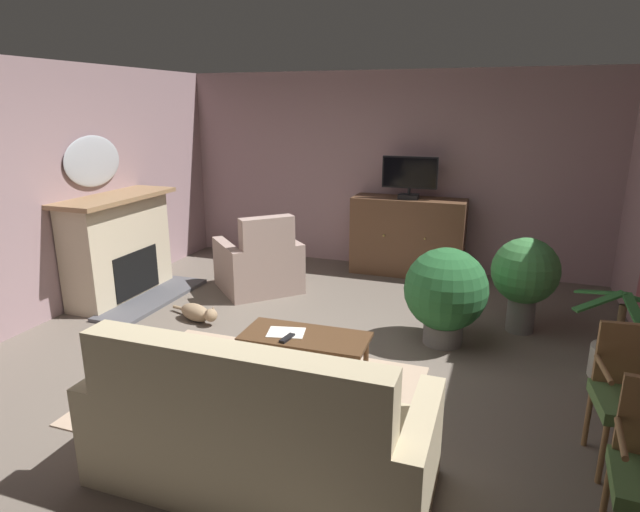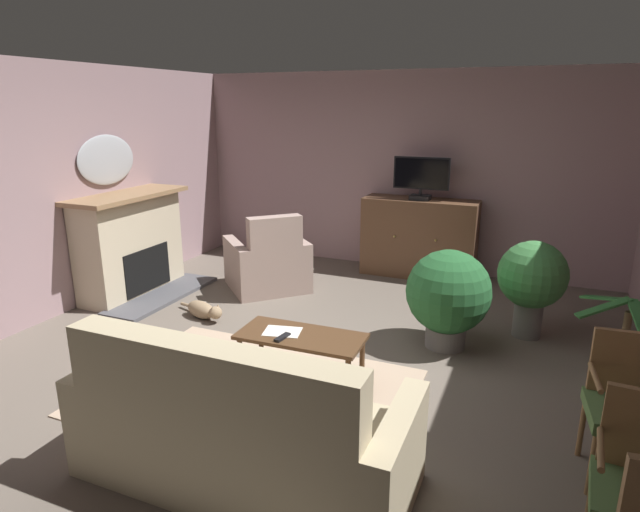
# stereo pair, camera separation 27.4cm
# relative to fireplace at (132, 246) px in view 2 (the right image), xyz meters

# --- Properties ---
(ground_plane) EXTENTS (6.46, 7.08, 0.04)m
(ground_plane) POSITION_rel_fireplace_xyz_m (2.65, -0.91, -0.61)
(ground_plane) COLOR #665B51
(wall_back) EXTENTS (6.46, 0.10, 2.67)m
(wall_back) POSITION_rel_fireplace_xyz_m (2.65, 2.38, 0.75)
(wall_back) COLOR gray
(wall_back) RESTS_ON ground_plane
(wall_left) EXTENTS (0.10, 7.08, 2.67)m
(wall_left) POSITION_rel_fireplace_xyz_m (-0.33, -0.91, 0.75)
(wall_left) COLOR gray
(wall_left) RESTS_ON ground_plane
(rug_central) EXTENTS (2.45, 1.78, 0.01)m
(rug_central) POSITION_rel_fireplace_xyz_m (2.50, -1.51, -0.58)
(rug_central) COLOR tan
(rug_central) RESTS_ON ground_plane
(fireplace) EXTENTS (0.93, 1.57, 1.23)m
(fireplace) POSITION_rel_fireplace_xyz_m (0.00, 0.00, 0.00)
(fireplace) COLOR #4C4C51
(fireplace) RESTS_ON ground_plane
(wall_mirror_oval) EXTENTS (0.06, 0.88, 0.58)m
(wall_mirror_oval) POSITION_rel_fireplace_xyz_m (-0.25, 0.00, 1.02)
(wall_mirror_oval) COLOR #B2B7BF
(tv_cabinet) EXTENTS (1.49, 0.52, 1.04)m
(tv_cabinet) POSITION_rel_fireplace_xyz_m (3.03, 2.03, -0.09)
(tv_cabinet) COLOR #402A1C
(tv_cabinet) RESTS_ON ground_plane
(television) EXTENTS (0.72, 0.20, 0.55)m
(television) POSITION_rel_fireplace_xyz_m (3.03, 1.98, 0.75)
(television) COLOR black
(television) RESTS_ON tv_cabinet
(coffee_table) EXTENTS (1.05, 0.50, 0.42)m
(coffee_table) POSITION_rel_fireplace_xyz_m (2.79, -1.18, -0.22)
(coffee_table) COLOR #4C331E
(coffee_table) RESTS_ON ground_plane
(tv_remote) EXTENTS (0.08, 0.18, 0.02)m
(tv_remote) POSITION_rel_fireplace_xyz_m (2.68, -1.31, -0.16)
(tv_remote) COLOR black
(tv_remote) RESTS_ON coffee_table
(folded_newspaper) EXTENTS (0.34, 0.28, 0.01)m
(folded_newspaper) POSITION_rel_fireplace_xyz_m (2.62, -1.19, -0.17)
(folded_newspaper) COLOR silver
(folded_newspaper) RESTS_ON coffee_table
(sofa_floral) EXTENTS (2.04, 0.87, 1.03)m
(sofa_floral) POSITION_rel_fireplace_xyz_m (2.97, -2.45, -0.25)
(sofa_floral) COLOR tan
(sofa_floral) RESTS_ON ground_plane
(armchair_near_window) EXTENTS (1.26, 1.26, 0.98)m
(armchair_near_window) POSITION_rel_fireplace_xyz_m (1.44, 0.76, -0.28)
(armchair_near_window) COLOR #A3897F
(armchair_near_window) RESTS_ON ground_plane
(side_chair_far_end) EXTENTS (0.47, 0.48, 0.91)m
(side_chair_far_end) POSITION_rel_fireplace_xyz_m (5.08, -1.47, -0.09)
(side_chair_far_end) COLOR #4C703D
(side_chair_far_end) RESTS_ON ground_plane
(potted_plant_tall_palm_by_window) EXTENTS (0.79, 0.79, 0.95)m
(potted_plant_tall_palm_by_window) POSITION_rel_fireplace_xyz_m (3.77, -0.04, -0.06)
(potted_plant_tall_palm_by_window) COLOR slate
(potted_plant_tall_palm_by_window) RESTS_ON ground_plane
(potted_plant_small_fern_corner) EXTENTS (0.66, 0.66, 0.97)m
(potted_plant_small_fern_corner) POSITION_rel_fireplace_xyz_m (4.48, 0.52, 0.01)
(potted_plant_small_fern_corner) COLOR slate
(potted_plant_small_fern_corner) RESTS_ON ground_plane
(potted_plant_on_hearth_side) EXTENTS (0.85, 0.70, 0.78)m
(potted_plant_on_hearth_side) POSITION_rel_fireplace_xyz_m (5.21, -0.26, -0.40)
(potted_plant_on_hearth_side) COLOR beige
(potted_plant_on_hearth_side) RESTS_ON ground_plane
(cat) EXTENTS (0.69, 0.32, 0.20)m
(cat) POSITION_rel_fireplace_xyz_m (1.24, -0.37, -0.49)
(cat) COLOR #937A5B
(cat) RESTS_ON ground_plane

